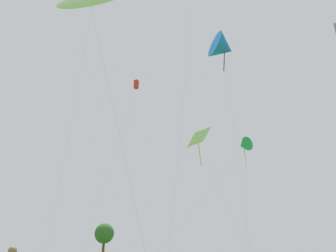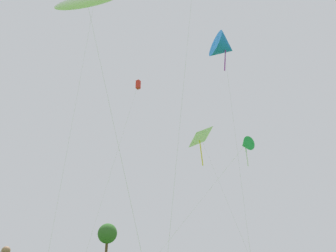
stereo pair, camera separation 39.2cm
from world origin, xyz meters
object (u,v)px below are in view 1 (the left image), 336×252
object	(u,v)px
park_tree_1	(104,234)
kite_flying_7	(223,48)
kite_flying_2	(89,0)
kite_flying_4	(199,138)
kite_flying_5	(136,85)
kite_flying_1	(244,145)

from	to	relation	value
park_tree_1	kite_flying_7	bearing A→B (deg)	-25.05
kite_flying_2	kite_flying_4	size ratio (longest dim) A/B	1.04
kite_flying_4	kite_flying_7	world-z (taller)	kite_flying_7
park_tree_1	kite_flying_5	bearing A→B (deg)	-33.76
kite_flying_4	park_tree_1	world-z (taller)	kite_flying_4
park_tree_1	kite_flying_4	bearing A→B (deg)	-19.00
kite_flying_4	kite_flying_7	bearing A→B (deg)	-41.97
kite_flying_2	kite_flying_5	world-z (taller)	kite_flying_5
kite_flying_4	park_tree_1	distance (m)	20.71
kite_flying_4	kite_flying_5	distance (m)	13.57
kite_flying_1	kite_flying_2	size ratio (longest dim) A/B	0.87
kite_flying_1	park_tree_1	xyz separation A→B (m)	(-22.18, 4.95, -8.20)
kite_flying_2	kite_flying_7	size ratio (longest dim) A/B	0.66
kite_flying_4	kite_flying_5	size ratio (longest dim) A/B	0.61
kite_flying_5	park_tree_1	distance (m)	21.50
kite_flying_5	kite_flying_7	xyz separation A→B (m)	(14.36, -5.10, -1.97)
kite_flying_2	kite_flying_5	bearing A→B (deg)	118.11
kite_flying_2	kite_flying_4	world-z (taller)	kite_flying_2
kite_flying_7	kite_flying_1	bearing A→B (deg)	91.96
kite_flying_4	kite_flying_5	bearing A→B (deg)	176.06
kite_flying_1	park_tree_1	world-z (taller)	kite_flying_1
kite_flying_2	kite_flying_4	bearing A→B (deg)	95.99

